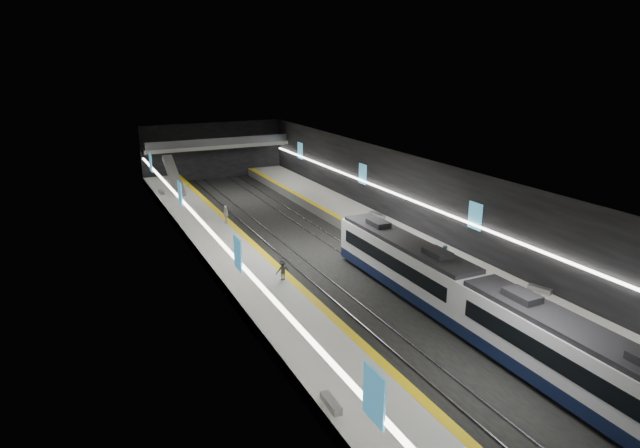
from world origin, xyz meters
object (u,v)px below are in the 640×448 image
passenger_left_b (283,270)px  bench_right_far (377,215)px  passenger_right_a (371,223)px  train (473,301)px  bench_left_far (161,192)px  bench_left_near (331,403)px  escalator (174,175)px  passenger_right_b (445,257)px  bench_right_near (540,289)px  passenger_left_a (226,214)px

passenger_left_b → bench_right_far: bearing=-148.0°
bench_right_far → passenger_right_a: size_ratio=1.27×
train → bench_left_far: bearing=105.8°
train → bench_left_near: (-12.00, -4.10, -1.00)m
escalator → passenger_left_b: 31.80m
passenger_right_a → passenger_right_b: bearing=158.1°
bench_left_far → passenger_right_b: 37.38m
train → passenger_left_b: bearing=128.0°
bench_right_far → passenger_left_b: passenger_left_b is taller
escalator → bench_right_far: 26.67m
bench_right_near → passenger_left_b: size_ratio=1.00×
escalator → bench_right_near: bearing=-67.7°
bench_right_far → passenger_right_a: passenger_right_a is taller
train → bench_left_far: size_ratio=17.80×
bench_left_near → passenger_left_b: size_ratio=1.00×
bench_right_near → train: bearing=168.7°
bench_right_far → passenger_right_b: (-2.46, -13.88, 0.67)m
bench_left_near → bench_right_far: bearing=55.8°
passenger_right_b → bench_right_far: bearing=21.8°
bench_left_far → passenger_left_a: (3.67, -15.00, 0.68)m
bench_right_near → bench_right_far: 20.52m
escalator → passenger_left_a: (1.88, -15.96, -1.01)m
bench_left_far → passenger_right_a: bearing=-55.5°
bench_left_near → passenger_left_a: bearing=84.2°
bench_left_far → passenger_left_a: 15.45m
bench_left_near → bench_left_far: bearing=91.2°
train → bench_right_near: 7.14m
train → escalator: (-10.00, 42.53, 0.70)m
passenger_left_a → bench_right_far: bearing=63.6°
passenger_right_a → passenger_right_b: passenger_right_b is taller
bench_right_far → bench_left_near: bearing=-128.6°
train → bench_right_far: bearing=73.6°
passenger_right_b → bench_right_near: bearing=-122.9°
bench_left_near → passenger_right_a: size_ratio=1.04×
bench_left_far → bench_right_near: bearing=-63.7°
train → bench_right_near: (7.00, 1.00, -1.00)m
escalator → passenger_right_b: bearing=-68.3°
escalator → passenger_left_a: escalator is taller
bench_left_near → escalator: bearing=89.0°
bench_left_far → passenger_left_b: passenger_left_b is taller
bench_left_far → passenger_right_a: 28.01m
bench_left_far → bench_right_far: 27.03m
passenger_right_b → bench_left_far: bearing=56.6°
passenger_right_a → bench_right_far: bearing=-63.9°
train → passenger_right_b: (3.87, 7.63, -0.29)m
passenger_left_b → bench_left_near: bearing=72.5°
train → passenger_left_b: train is taller
escalator → bench_right_far: bearing=-52.2°
escalator → passenger_right_a: escalator is taller
bench_left_near → passenger_left_a: passenger_left_a is taller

